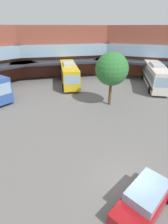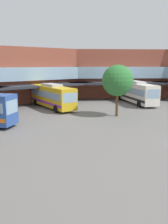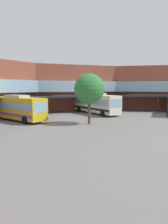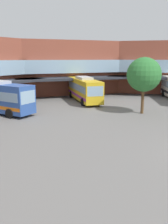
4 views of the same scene
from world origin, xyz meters
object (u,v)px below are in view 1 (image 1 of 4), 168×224
at_px(bus_3, 155,75).
at_px(bus_1, 69,73).
at_px(plaza_tree, 112,69).
at_px(parked_car, 145,199).

bearing_deg(bus_3, bus_1, -84.42).
bearing_deg(bus_1, plaza_tree, 23.58).
xyz_separation_m(bus_3, plaza_tree, (-11.72, -2.67, 2.72)).
relative_size(bus_3, plaza_tree, 1.63).
bearing_deg(bus_1, parked_car, 4.75).
bearing_deg(bus_1, bus_3, 75.93).
xyz_separation_m(bus_3, parked_car, (-19.09, -15.43, -1.24)).
relative_size(bus_1, bus_3, 1.03).
relative_size(bus_1, plaza_tree, 1.68).
distance_m(parked_car, plaza_tree, 15.26).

